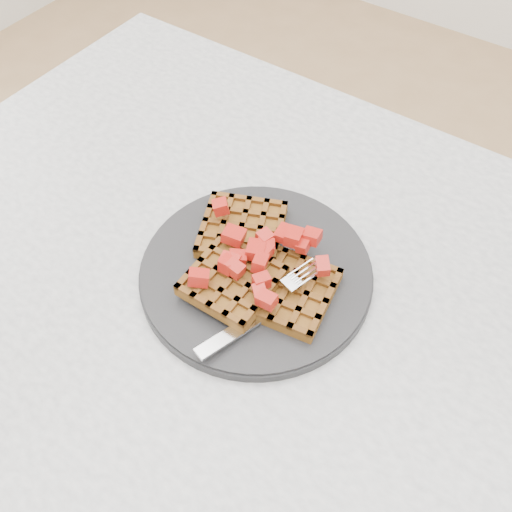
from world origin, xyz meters
name	(u,v)px	position (x,y,z in m)	size (l,w,h in m)	color
ground	(280,502)	(0.00, 0.00, 0.00)	(4.00, 4.00, 0.00)	tan
table	(297,367)	(0.00, 0.00, 0.64)	(1.20, 0.80, 0.75)	silver
plate	(256,273)	(-0.08, 0.02, 0.76)	(0.28, 0.28, 0.02)	black
waffles	(254,265)	(-0.08, 0.02, 0.78)	(0.22, 0.19, 0.03)	brown
strawberry_pile	(256,248)	(-0.08, 0.02, 0.80)	(0.15, 0.15, 0.02)	#930C08
fork	(269,308)	(-0.03, -0.02, 0.77)	(0.02, 0.18, 0.02)	silver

